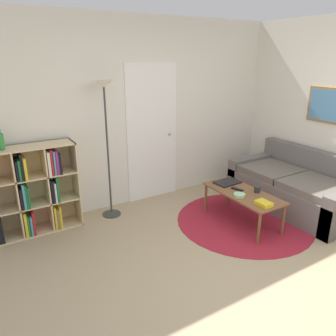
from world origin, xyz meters
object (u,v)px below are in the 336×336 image
(floor_lamp, at_px, (105,107))
(coffee_table, at_px, (243,195))
(laptop, at_px, (227,182))
(bookshelf, at_px, (28,191))
(couch, at_px, (297,188))
(bottle_right, at_px, (1,141))
(bowl, at_px, (239,195))
(cup, at_px, (257,189))

(floor_lamp, height_order, coffee_table, floor_lamp)
(coffee_table, xyz_separation_m, laptop, (0.04, 0.35, 0.05))
(bookshelf, bearing_deg, couch, -19.42)
(couch, bearing_deg, bottle_right, 161.98)
(bookshelf, relative_size, couch, 0.61)
(floor_lamp, relative_size, bowl, 12.65)
(laptop, bearing_deg, bottle_right, 163.38)
(coffee_table, bearing_deg, cup, -32.74)
(bookshelf, xyz_separation_m, cup, (2.54, -1.26, -0.08))
(bowl, height_order, cup, cup)
(coffee_table, height_order, bottle_right, bottle_right)
(couch, xyz_separation_m, bowl, (-1.16, -0.03, 0.17))
(bowl, distance_m, bottle_right, 2.83)
(bookshelf, distance_m, floor_lamp, 1.38)
(bookshelf, bearing_deg, laptop, -18.49)
(bookshelf, height_order, bowl, bookshelf)
(bookshelf, distance_m, coffee_table, 2.66)
(couch, relative_size, cup, 22.29)
(bookshelf, height_order, coffee_table, bookshelf)
(coffee_table, height_order, bowl, bowl)
(cup, bearing_deg, coffee_table, 147.26)
(bookshelf, height_order, bottle_right, bottle_right)
(bookshelf, bearing_deg, cup, -26.39)
(laptop, height_order, bowl, bowl)
(floor_lamp, xyz_separation_m, coffee_table, (1.38, -1.08, -1.10))
(floor_lamp, relative_size, bottle_right, 7.79)
(floor_lamp, distance_m, cup, 2.18)
(coffee_table, distance_m, bowl, 0.16)
(bowl, bearing_deg, cup, -4.92)
(couch, bearing_deg, bookshelf, 160.58)
(laptop, bearing_deg, coffee_table, -96.34)
(laptop, bearing_deg, cup, -76.15)
(bookshelf, distance_m, laptop, 2.56)
(bookshelf, height_order, floor_lamp, floor_lamp)
(bowl, xyz_separation_m, cup, (0.28, -0.02, 0.02))
(bowl, distance_m, cup, 0.28)
(laptop, height_order, bottle_right, bottle_right)
(floor_lamp, height_order, bottle_right, floor_lamp)
(couch, height_order, bottle_right, bottle_right)
(floor_lamp, xyz_separation_m, laptop, (1.42, -0.73, -1.05))
(couch, height_order, coffee_table, couch)
(bookshelf, relative_size, bottle_right, 4.70)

